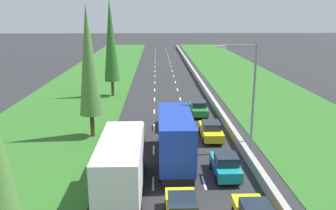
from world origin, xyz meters
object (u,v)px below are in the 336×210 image
(teal_hatchback_right_lane, at_px, (225,165))
(white_box_truck_left_lane, at_px, (123,165))
(poplar_tree_second, at_px, (89,61))
(poplar_tree_third, at_px, (111,41))
(grey_hatchback_centre_lane, at_px, (170,119))
(blue_box_truck_centre_lane, at_px, (175,136))
(yellow_sedan_right_lane, at_px, (211,130))
(maroon_hatchback_left_lane, at_px, (133,133))
(street_light_mast, at_px, (250,90))
(green_sedan_right_lane, at_px, (199,108))

(teal_hatchback_right_lane, xyz_separation_m, white_box_truck_left_lane, (-6.99, -2.70, 1.35))
(poplar_tree_second, xyz_separation_m, poplar_tree_third, (-0.10, 16.66, 0.55))
(teal_hatchback_right_lane, distance_m, grey_hatchback_centre_lane, 11.74)
(white_box_truck_left_lane, xyz_separation_m, poplar_tree_second, (-3.93, 11.37, 5.00))
(blue_box_truck_centre_lane, xyz_separation_m, yellow_sedan_right_lane, (3.65, 5.33, -1.37))
(grey_hatchback_centre_lane, relative_size, poplar_tree_second, 0.32)
(maroon_hatchback_left_lane, distance_m, yellow_sedan_right_lane, 7.21)
(poplar_tree_second, bearing_deg, maroon_hatchback_left_lane, -20.97)
(white_box_truck_left_lane, height_order, grey_hatchback_centre_lane, white_box_truck_left_lane)
(blue_box_truck_centre_lane, xyz_separation_m, poplar_tree_second, (-7.42, 6.30, 5.00))
(blue_box_truck_centre_lane, bearing_deg, maroon_hatchback_left_lane, 126.30)
(poplar_tree_third, relative_size, street_light_mast, 1.48)
(yellow_sedan_right_lane, xyz_separation_m, grey_hatchback_centre_lane, (-3.68, 3.50, 0.02))
(maroon_hatchback_left_lane, relative_size, yellow_sedan_right_lane, 0.87)
(poplar_tree_second, bearing_deg, green_sedan_right_lane, 32.18)
(white_box_truck_left_lane, bearing_deg, blue_box_truck_centre_lane, 55.44)
(blue_box_truck_centre_lane, relative_size, maroon_hatchback_left_lane, 2.41)
(teal_hatchback_right_lane, bearing_deg, green_sedan_right_lane, 90.23)
(grey_hatchback_centre_lane, height_order, poplar_tree_third, poplar_tree_third)
(maroon_hatchback_left_lane, bearing_deg, teal_hatchback_right_lane, -45.58)
(teal_hatchback_right_lane, distance_m, maroon_hatchback_left_lane, 10.05)
(teal_hatchback_right_lane, bearing_deg, blue_box_truck_centre_lane, 145.92)
(maroon_hatchback_left_lane, height_order, green_sedan_right_lane, maroon_hatchback_left_lane)
(blue_box_truck_centre_lane, bearing_deg, poplar_tree_third, 108.15)
(grey_hatchback_centre_lane, bearing_deg, white_box_truck_left_lane, -104.00)
(teal_hatchback_right_lane, bearing_deg, street_light_mast, 59.97)
(white_box_truck_left_lane, relative_size, yellow_sedan_right_lane, 2.09)
(blue_box_truck_centre_lane, bearing_deg, white_box_truck_left_lane, -124.56)
(grey_hatchback_centre_lane, relative_size, green_sedan_right_lane, 0.87)
(teal_hatchback_right_lane, relative_size, poplar_tree_second, 0.32)
(poplar_tree_third, bearing_deg, poplar_tree_second, -89.64)
(poplar_tree_second, distance_m, poplar_tree_third, 16.67)
(yellow_sedan_right_lane, height_order, green_sedan_right_lane, same)
(maroon_hatchback_left_lane, height_order, street_light_mast, street_light_mast)
(green_sedan_right_lane, relative_size, poplar_tree_second, 0.37)
(poplar_tree_third, bearing_deg, blue_box_truck_centre_lane, -71.85)
(blue_box_truck_centre_lane, relative_size, white_box_truck_left_lane, 1.00)
(yellow_sedan_right_lane, distance_m, poplar_tree_third, 21.99)
(blue_box_truck_centre_lane, xyz_separation_m, white_box_truck_left_lane, (-3.49, -5.07, 0.00))
(teal_hatchback_right_lane, xyz_separation_m, yellow_sedan_right_lane, (0.15, 7.70, -0.02))
(maroon_hatchback_left_lane, relative_size, green_sedan_right_lane, 0.87)
(white_box_truck_left_lane, distance_m, grey_hatchback_centre_lane, 14.39)
(poplar_tree_second, relative_size, street_light_mast, 1.36)
(blue_box_truck_centre_lane, relative_size, green_sedan_right_lane, 2.09)
(grey_hatchback_centre_lane, distance_m, street_light_mast, 10.01)
(grey_hatchback_centre_lane, bearing_deg, maroon_hatchback_left_lane, -131.09)
(green_sedan_right_lane, bearing_deg, poplar_tree_third, 138.14)
(yellow_sedan_right_lane, height_order, grey_hatchback_centre_lane, grey_hatchback_centre_lane)
(yellow_sedan_right_lane, height_order, poplar_tree_third, poplar_tree_third)
(blue_box_truck_centre_lane, distance_m, teal_hatchback_right_lane, 4.44)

